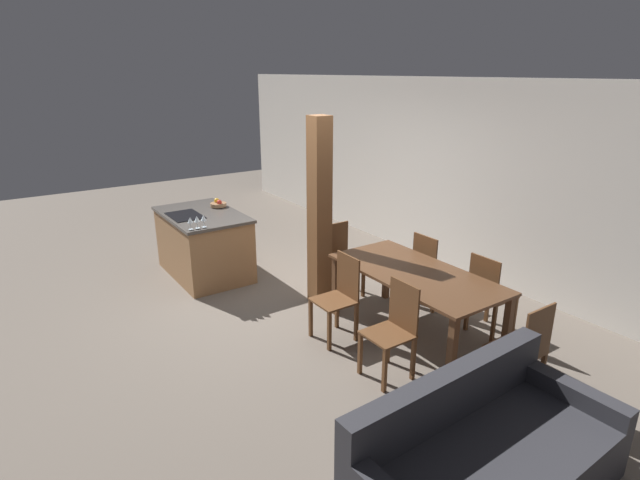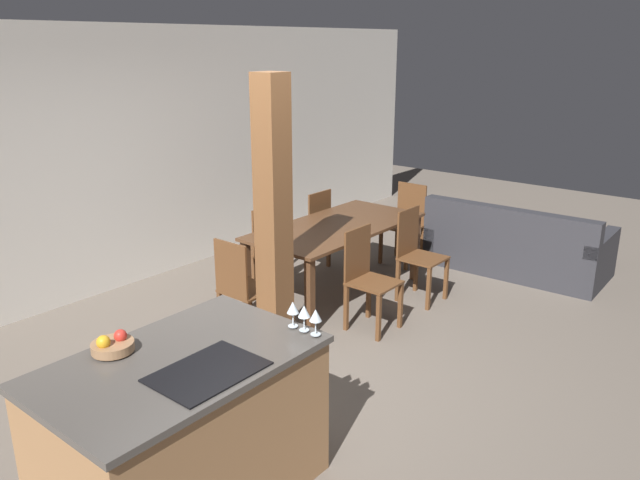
{
  "view_description": "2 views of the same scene",
  "coord_description": "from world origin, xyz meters",
  "px_view_note": "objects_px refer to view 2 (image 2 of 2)",
  "views": [
    {
      "loc": [
        5.06,
        -2.82,
        2.79
      ],
      "look_at": [
        0.6,
        0.2,
        0.95
      ],
      "focal_mm": 28.0,
      "sensor_mm": 36.0,
      "label": 1
    },
    {
      "loc": [
        -3.21,
        -2.91,
        2.52
      ],
      "look_at": [
        0.6,
        0.2,
        0.95
      ],
      "focal_mm": 35.0,
      "sensor_mm": 36.0,
      "label": 2
    }
  ],
  "objects_px": {
    "wine_glass_far": "(293,308)",
    "kitchen_island": "(184,431)",
    "wine_glass_middle": "(304,312)",
    "dining_chair_far_right": "(312,228)",
    "dining_chair_foot_end": "(406,222)",
    "couch": "(516,248)",
    "dining_chair_near_right": "(417,253)",
    "timber_post": "(273,220)",
    "dining_chair_far_left": "(259,247)",
    "wine_glass_near": "(316,316)",
    "dining_chair_head_end": "(242,288)",
    "dining_chair_near_left": "(367,277)",
    "fruit_bowl": "(112,345)",
    "dining_table": "(337,234)"
  },
  "relations": [
    {
      "from": "timber_post",
      "to": "fruit_bowl",
      "type": "bearing_deg",
      "value": -163.96
    },
    {
      "from": "couch",
      "to": "dining_chair_far_right",
      "type": "bearing_deg",
      "value": 36.33
    },
    {
      "from": "wine_glass_far",
      "to": "dining_chair_near_right",
      "type": "distance_m",
      "value": 2.87
    },
    {
      "from": "wine_glass_middle",
      "to": "dining_chair_far_right",
      "type": "distance_m",
      "value": 3.55
    },
    {
      "from": "dining_chair_far_left",
      "to": "wine_glass_near",
      "type": "bearing_deg",
      "value": 51.21
    },
    {
      "from": "wine_glass_middle",
      "to": "couch",
      "type": "relative_size",
      "value": 0.08
    },
    {
      "from": "dining_chair_near_right",
      "to": "timber_post",
      "type": "xyz_separation_m",
      "value": [
        -1.73,
        0.33,
        0.66
      ]
    },
    {
      "from": "dining_chair_far_right",
      "to": "dining_chair_foot_end",
      "type": "height_order",
      "value": "same"
    },
    {
      "from": "wine_glass_middle",
      "to": "couch",
      "type": "distance_m",
      "value": 4.25
    },
    {
      "from": "wine_glass_far",
      "to": "kitchen_island",
      "type": "bearing_deg",
      "value": 161.31
    },
    {
      "from": "dining_table",
      "to": "timber_post",
      "type": "relative_size",
      "value": 0.83
    },
    {
      "from": "kitchen_island",
      "to": "dining_table",
      "type": "bearing_deg",
      "value": 22.41
    },
    {
      "from": "wine_glass_near",
      "to": "dining_table",
      "type": "height_order",
      "value": "wine_glass_near"
    },
    {
      "from": "wine_glass_middle",
      "to": "timber_post",
      "type": "distance_m",
      "value": 1.54
    },
    {
      "from": "wine_glass_far",
      "to": "dining_chair_far_right",
      "type": "distance_m",
      "value": 3.5
    },
    {
      "from": "wine_glass_near",
      "to": "dining_chair_far_right",
      "type": "relative_size",
      "value": 0.17
    },
    {
      "from": "dining_chair_far_right",
      "to": "timber_post",
      "type": "distance_m",
      "value": 2.13
    },
    {
      "from": "dining_table",
      "to": "dining_chair_far_left",
      "type": "distance_m",
      "value": 0.83
    },
    {
      "from": "dining_chair_near_left",
      "to": "dining_chair_far_right",
      "type": "bearing_deg",
      "value": 57.85
    },
    {
      "from": "kitchen_island",
      "to": "wine_glass_far",
      "type": "bearing_deg",
      "value": -18.69
    },
    {
      "from": "dining_chair_near_right",
      "to": "dining_chair_far_right",
      "type": "bearing_deg",
      "value": 90.0
    },
    {
      "from": "fruit_bowl",
      "to": "dining_table",
      "type": "relative_size",
      "value": 0.12
    },
    {
      "from": "wine_glass_middle",
      "to": "dining_chair_far_left",
      "type": "height_order",
      "value": "wine_glass_middle"
    },
    {
      "from": "wine_glass_middle",
      "to": "dining_chair_head_end",
      "type": "bearing_deg",
      "value": 58.2
    },
    {
      "from": "couch",
      "to": "kitchen_island",
      "type": "bearing_deg",
      "value": 89.04
    },
    {
      "from": "wine_glass_near",
      "to": "dining_chair_near_left",
      "type": "relative_size",
      "value": 0.17
    },
    {
      "from": "wine_glass_near",
      "to": "dining_chair_far_right",
      "type": "bearing_deg",
      "value": 40.3
    },
    {
      "from": "dining_table",
      "to": "dining_chair_head_end",
      "type": "bearing_deg",
      "value": -180.0
    },
    {
      "from": "dining_chair_head_end",
      "to": "wine_glass_far",
      "type": "bearing_deg",
      "value": 146.69
    },
    {
      "from": "wine_glass_far",
      "to": "dining_chair_near_right",
      "type": "xyz_separation_m",
      "value": [
        2.72,
        0.76,
        -0.54
      ]
    },
    {
      "from": "dining_chair_far_right",
      "to": "dining_chair_foot_end",
      "type": "distance_m",
      "value": 1.14
    },
    {
      "from": "fruit_bowl",
      "to": "dining_chair_foot_end",
      "type": "bearing_deg",
      "value": 11.23
    },
    {
      "from": "wine_glass_middle",
      "to": "fruit_bowl",
      "type": "bearing_deg",
      "value": 142.93
    },
    {
      "from": "wine_glass_near",
      "to": "dining_chair_foot_end",
      "type": "bearing_deg",
      "value": 24.05
    },
    {
      "from": "wine_glass_middle",
      "to": "dining_chair_far_left",
      "type": "distance_m",
      "value": 2.94
    },
    {
      "from": "dining_chair_foot_end",
      "to": "dining_chair_head_end",
      "type": "bearing_deg",
      "value": -90.0
    },
    {
      "from": "kitchen_island",
      "to": "dining_chair_far_right",
      "type": "bearing_deg",
      "value": 29.38
    },
    {
      "from": "dining_chair_near_left",
      "to": "dining_chair_far_left",
      "type": "distance_m",
      "value": 1.38
    },
    {
      "from": "kitchen_island",
      "to": "dining_chair_near_left",
      "type": "xyz_separation_m",
      "value": [
        2.52,
        0.53,
        0.03
      ]
    },
    {
      "from": "fruit_bowl",
      "to": "dining_chair_far_left",
      "type": "xyz_separation_m",
      "value": [
        2.7,
        1.58,
        -0.46
      ]
    },
    {
      "from": "wine_glass_far",
      "to": "couch",
      "type": "xyz_separation_m",
      "value": [
        4.16,
        0.29,
        -0.76
      ]
    },
    {
      "from": "wine_glass_middle",
      "to": "wine_glass_near",
      "type": "bearing_deg",
      "value": -90.0
    },
    {
      "from": "dining_chair_near_left",
      "to": "dining_chair_near_right",
      "type": "xyz_separation_m",
      "value": [
        0.87,
        0.0,
        0.0
      ]
    },
    {
      "from": "dining_chair_near_left",
      "to": "wine_glass_near",
      "type": "bearing_deg",
      "value": -153.4
    },
    {
      "from": "couch",
      "to": "dining_chair_near_right",
      "type": "bearing_deg",
      "value": 70.53
    },
    {
      "from": "kitchen_island",
      "to": "dining_chair_foot_end",
      "type": "relative_size",
      "value": 1.6
    },
    {
      "from": "wine_glass_far",
      "to": "dining_chair_far_right",
      "type": "relative_size",
      "value": 0.17
    },
    {
      "from": "wine_glass_near",
      "to": "dining_chair_head_end",
      "type": "relative_size",
      "value": 0.17
    },
    {
      "from": "wine_glass_middle",
      "to": "dining_chair_foot_end",
      "type": "bearing_deg",
      "value": 22.9
    },
    {
      "from": "kitchen_island",
      "to": "fruit_bowl",
      "type": "height_order",
      "value": "fruit_bowl"
    }
  ]
}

